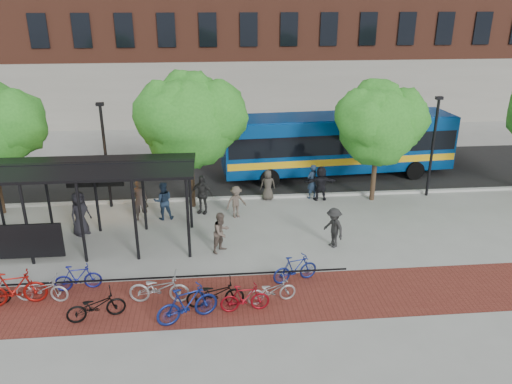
{
  "coord_description": "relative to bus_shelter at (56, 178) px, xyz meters",
  "views": [
    {
      "loc": [
        -1.99,
        -19.46,
        9.65
      ],
      "look_at": [
        -0.13,
        0.83,
        1.6
      ],
      "focal_mm": 35.0,
      "sensor_mm": 36.0,
      "label": 1
    }
  ],
  "objects": [
    {
      "name": "pedestrian_4",
      "position": [
        5.6,
        2.9,
        -2.06
      ],
      "size": [
        1.2,
        0.86,
        1.88
      ],
      "primitive_type": "imported",
      "rotation": [
        0.0,
        0.0,
        5.87
      ],
      "color": "#292929",
      "rests_on": "ground"
    },
    {
      "name": "bike_10",
      "position": [
        7.97,
        -4.78,
        -2.55
      ],
      "size": [
        1.78,
        0.9,
        0.89
      ],
      "primitive_type": "imported",
      "rotation": [
        0.0,
        0.0,
        1.76
      ],
      "color": "#A3A3A5",
      "rests_on": "ground"
    },
    {
      "name": "bus_shelter",
      "position": [
        0.0,
        0.0,
        0.0
      ],
      "size": [
        10.6,
        3.07,
        3.6
      ],
      "color": "black",
      "rests_on": "ground"
    },
    {
      "name": "pedestrian_2",
      "position": [
        3.83,
        2.38,
        -2.1
      ],
      "size": [
        0.96,
        0.8,
        1.8
      ],
      "primitive_type": "imported",
      "rotation": [
        0.0,
        0.0,
        3.29
      ],
      "color": "#1E2F47",
      "rests_on": "ground"
    },
    {
      "name": "bike_6",
      "position": [
        4.23,
        -4.42,
        -2.46
      ],
      "size": [
        2.09,
        0.89,
        1.07
      ],
      "primitive_type": "imported",
      "rotation": [
        0.0,
        0.0,
        1.48
      ],
      "color": "#9E9EA0",
      "rests_on": "ground"
    },
    {
      "name": "tree_c",
      "position": [
        14.22,
        3.83,
        1.06
      ],
      "size": [
        4.66,
        3.8,
        5.92
      ],
      "color": "#382619",
      "rests_on": "ground"
    },
    {
      "name": "brick_strip",
      "position": [
        6.13,
        -4.52,
        -3.0
      ],
      "size": [
        24.0,
        3.0,
        0.01
      ],
      "primitive_type": "cube",
      "color": "maroon",
      "rests_on": "ground"
    },
    {
      "name": "pedestrian_9",
      "position": [
        10.97,
        -1.02,
        -2.15
      ],
      "size": [
        1.04,
        1.26,
        1.7
      ],
      "primitive_type": "imported",
      "rotation": [
        0.0,
        0.0,
        5.15
      ],
      "color": "#242424",
      "rests_on": "ground"
    },
    {
      "name": "bike_rack_rail",
      "position": [
        4.83,
        -3.62,
        -3.0
      ],
      "size": [
        12.0,
        0.05,
        0.95
      ],
      "primitive_type": "cube",
      "color": "black",
      "rests_on": "ground"
    },
    {
      "name": "bike_4",
      "position": [
        2.3,
        -5.19,
        -2.52
      ],
      "size": [
        1.94,
        1.11,
        0.96
      ],
      "primitive_type": "imported",
      "rotation": [
        0.0,
        0.0,
        1.85
      ],
      "color": "black",
      "rests_on": "ground"
    },
    {
      "name": "bike_8",
      "position": [
        6.09,
        -4.86,
        -2.5
      ],
      "size": [
        1.93,
        0.71,
        1.01
      ],
      "primitive_type": "imported",
      "rotation": [
        0.0,
        0.0,
        1.59
      ],
      "color": "black",
      "rests_on": "ground"
    },
    {
      "name": "lamp_post_left",
      "position": [
        1.13,
        4.08,
        -0.25
      ],
      "size": [
        0.35,
        0.2,
        5.12
      ],
      "color": "black",
      "rests_on": "ground"
    },
    {
      "name": "pedestrian_5",
      "position": [
        11.51,
        3.98,
        -2.11
      ],
      "size": [
        1.65,
        0.53,
        1.77
      ],
      "primitive_type": "imported",
      "rotation": [
        0.0,
        0.0,
        3.15
      ],
      "color": "black",
      "rests_on": "ground"
    },
    {
      "name": "pedestrian_7",
      "position": [
        11.12,
        4.28,
        -2.11
      ],
      "size": [
        0.78,
        0.71,
        1.78
      ],
      "primitive_type": "imported",
      "rotation": [
        0.0,
        0.0,
        3.73
      ],
      "color": "#1C2B42",
      "rests_on": "ground"
    },
    {
      "name": "bike_1",
      "position": [
        -0.53,
        -4.15,
        -2.38
      ],
      "size": [
        2.12,
        0.88,
        1.23
      ],
      "primitive_type": "imported",
      "rotation": [
        0.0,
        0.0,
        1.72
      ],
      "color": "maroon",
      "rests_on": "ground"
    },
    {
      "name": "ground",
      "position": [
        8.13,
        0.48,
        -3.0
      ],
      "size": [
        160.0,
        160.0,
        0.0
      ],
      "primitive_type": "plane",
      "color": "#9E9E99",
      "rests_on": "ground"
    },
    {
      "name": "bike_3",
      "position": [
        1.32,
        -3.41,
        -2.51
      ],
      "size": [
        1.66,
        0.68,
        0.97
      ],
      "primitive_type": "imported",
      "rotation": [
        0.0,
        0.0,
        1.71
      ],
      "color": "navy",
      "rests_on": "ground"
    },
    {
      "name": "curb",
      "position": [
        8.13,
        4.48,
        -2.94
      ],
      "size": [
        160.0,
        0.25,
        0.12
      ],
      "primitive_type": "cube",
      "color": "#B7B7B2",
      "rests_on": "ground"
    },
    {
      "name": "lamp_post_right",
      "position": [
        17.13,
        4.08,
        -0.25
      ],
      "size": [
        0.35,
        0.2,
        5.12
      ],
      "color": "black",
      "rests_on": "ground"
    },
    {
      "name": "bike_2",
      "position": [
        0.27,
        -4.02,
        -2.52
      ],
      "size": [
        1.89,
        0.87,
        0.95
      ],
      "primitive_type": "imported",
      "rotation": [
        0.0,
        0.0,
        1.44
      ],
      "color": "#B4B4B6",
      "rests_on": "ground"
    },
    {
      "name": "bus",
      "position": [
        13.2,
        7.61,
        -1.0
      ],
      "size": [
        13.08,
        3.72,
        3.49
      ],
      "rotation": [
        0.0,
        0.0,
        0.07
      ],
      "color": "navy",
      "rests_on": "ground"
    },
    {
      "name": "pedestrian_6",
      "position": [
        8.88,
        4.28,
        -2.22
      ],
      "size": [
        0.77,
        0.51,
        1.56
      ],
      "primitive_type": "imported",
      "rotation": [
        0.0,
        0.0,
        3.16
      ],
      "color": "#3C3730",
      "rests_on": "ground"
    },
    {
      "name": "pedestrian_1",
      "position": [
        2.8,
        2.36,
        -2.01
      ],
      "size": [
        0.76,
        0.54,
        1.98
      ],
      "primitive_type": "imported",
      "rotation": [
        0.0,
        0.0,
        3.24
      ],
      "color": "#3E3531",
      "rests_on": "ground"
    },
    {
      "name": "bike_9",
      "position": [
        7.05,
        -5.21,
        -2.51
      ],
      "size": [
        1.65,
        0.57,
        0.98
      ],
      "primitive_type": "imported",
      "rotation": [
        0.0,
        0.0,
        1.64
      ],
      "color": "maroon",
      "rests_on": "ground"
    },
    {
      "name": "bike_11",
      "position": [
        8.98,
        -3.54,
        -2.48
      ],
      "size": [
        1.78,
        0.94,
        1.03
      ],
      "primitive_type": "imported",
      "rotation": [
        0.0,
        0.0,
        1.85
      ],
      "color": "navy",
      "rests_on": "ground"
    },
    {
      "name": "tree_b",
      "position": [
        5.23,
        3.83,
        1.46
      ],
      "size": [
        5.15,
        4.2,
        6.47
      ],
      "color": "#382619",
      "rests_on": "ground"
    },
    {
      "name": "bike_7",
      "position": [
        5.21,
        -5.55,
        -2.39
      ],
      "size": [
        2.11,
        1.3,
        1.23
      ],
      "primitive_type": "imported",
      "rotation": [
        0.0,
        0.0,
        1.96
      ],
      "color": "navy",
      "rests_on": "ground"
    },
    {
      "name": "pedestrian_3",
      "position": [
        7.17,
        2.26,
        -2.23
      ],
      "size": [
        1.13,
        0.89,
        1.53
      ],
      "primitive_type": "imported",
      "rotation": [
        0.0,
        0.0,
        0.38
      ],
      "color": "brown",
      "rests_on": "ground"
    },
    {
      "name": "asphalt_street",
      "position": [
        8.13,
        8.48,
        -2.99
      ],
      "size": [
        160.0,
        8.0,
        0.01
      ],
      "primitive_type": "cube",
      "color": "black",
      "rests_on": "ground"
    },
    {
      "name": "pedestrian_0",
      "position": [
        0.44,
        1.05,
        -2.01
      ],
      "size": [
        1.07,
        1.15,
        1.97
      ],
      "primitive_type": "imported",
      "rotation": [
        0.0,
        0.0,
        0.94
      ],
      "color": "black",
      "rests_on": "ground"
    },
    {
      "name": "pedestrian_8",
      "position": [
        6.41,
        -1.02,
        -2.16
      ],
      "size": [
        1.03,
        1.03,
        1.68
      ],
      "primitive_type": "imported",
      "rotation": [
        0.0,
        0.0,
        0.8
      ],
      "color": "brown",
      "rests_on": "ground"
    }
  ]
}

